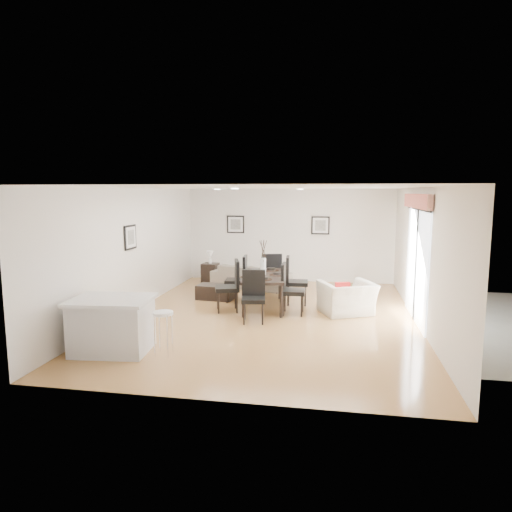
% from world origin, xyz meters
% --- Properties ---
extents(ground, '(8.00, 8.00, 0.00)m').
position_xyz_m(ground, '(0.00, 0.00, 0.00)').
color(ground, '#B07748').
rests_on(ground, ground).
extents(wall_back, '(6.00, 0.04, 2.70)m').
position_xyz_m(wall_back, '(0.00, 4.00, 1.35)').
color(wall_back, white).
rests_on(wall_back, ground).
extents(wall_front, '(6.00, 0.04, 2.70)m').
position_xyz_m(wall_front, '(0.00, -4.00, 1.35)').
color(wall_front, white).
rests_on(wall_front, ground).
extents(wall_left, '(0.04, 8.00, 2.70)m').
position_xyz_m(wall_left, '(-3.00, 0.00, 1.35)').
color(wall_left, white).
rests_on(wall_left, ground).
extents(wall_right, '(0.04, 8.00, 2.70)m').
position_xyz_m(wall_right, '(3.00, 0.00, 1.35)').
color(wall_right, white).
rests_on(wall_right, ground).
extents(ceiling, '(6.00, 8.00, 0.02)m').
position_xyz_m(ceiling, '(0.00, 0.00, 2.70)').
color(ceiling, white).
rests_on(ceiling, wall_back).
extents(sofa, '(2.29, 1.40, 0.62)m').
position_xyz_m(sofa, '(-0.92, 2.83, 0.31)').
color(sofa, gray).
rests_on(sofa, ground).
extents(armchair, '(1.36, 1.30, 0.70)m').
position_xyz_m(armchair, '(1.61, 0.50, 0.35)').
color(armchair, beige).
rests_on(armchair, ground).
extents(dining_table, '(1.15, 1.93, 0.76)m').
position_xyz_m(dining_table, '(-0.25, 0.73, 0.68)').
color(dining_table, black).
rests_on(dining_table, ground).
extents(dining_chair_wnear, '(0.64, 0.64, 1.13)m').
position_xyz_m(dining_chair_wnear, '(-0.88, 0.31, 0.63)').
color(dining_chair_wnear, black).
rests_on(dining_chair_wnear, ground).
extents(dining_chair_wfar, '(0.54, 0.54, 1.11)m').
position_xyz_m(dining_chair_wfar, '(-0.88, 1.20, 0.62)').
color(dining_chair_wfar, black).
rests_on(dining_chair_wfar, ground).
extents(dining_chair_enear, '(0.50, 0.50, 1.10)m').
position_xyz_m(dining_chair_enear, '(0.38, 0.28, 0.61)').
color(dining_chair_enear, black).
rests_on(dining_chair_enear, ground).
extents(dining_chair_efar, '(0.54, 0.54, 1.12)m').
position_xyz_m(dining_chair_efar, '(0.38, 1.18, 0.63)').
color(dining_chair_efar, black).
rests_on(dining_chair_efar, ground).
extents(dining_chair_head, '(0.54, 0.54, 1.04)m').
position_xyz_m(dining_chair_head, '(-0.26, -0.39, 0.58)').
color(dining_chair_head, black).
rests_on(dining_chair_head, ground).
extents(dining_chair_foot, '(0.61, 0.61, 1.10)m').
position_xyz_m(dining_chair_foot, '(-0.22, 1.85, 0.61)').
color(dining_chair_foot, black).
rests_on(dining_chair_foot, ground).
extents(vase, '(0.96, 1.51, 0.79)m').
position_xyz_m(vase, '(-0.25, 0.73, 1.06)').
color(vase, white).
rests_on(vase, dining_table).
extents(coffee_table, '(0.93, 0.61, 0.35)m').
position_xyz_m(coffee_table, '(-1.52, 1.35, 0.18)').
color(coffee_table, black).
rests_on(coffee_table, ground).
extents(side_table, '(0.47, 0.47, 0.57)m').
position_xyz_m(side_table, '(-2.20, 3.26, 0.29)').
color(side_table, black).
rests_on(side_table, ground).
extents(table_lamp, '(0.19, 0.19, 0.36)m').
position_xyz_m(table_lamp, '(-2.20, 3.26, 0.80)').
color(table_lamp, white).
rests_on(table_lamp, side_table).
extents(cushion, '(0.33, 0.18, 0.31)m').
position_xyz_m(cushion, '(1.51, 0.40, 0.55)').
color(cushion, '#AD1816').
rests_on(cushion, armchair).
extents(kitchen_island, '(1.37, 1.10, 0.90)m').
position_xyz_m(kitchen_island, '(-2.23, -2.54, 0.45)').
color(kitchen_island, silver).
rests_on(kitchen_island, ground).
extents(bar_stool, '(0.33, 0.33, 0.71)m').
position_xyz_m(bar_stool, '(-1.34, -2.54, 0.61)').
color(bar_stool, white).
rests_on(bar_stool, ground).
extents(framed_print_back_left, '(0.52, 0.04, 0.52)m').
position_xyz_m(framed_print_back_left, '(-1.60, 3.97, 1.65)').
color(framed_print_back_left, black).
rests_on(framed_print_back_left, wall_back).
extents(framed_print_back_right, '(0.52, 0.04, 0.52)m').
position_xyz_m(framed_print_back_right, '(0.90, 3.97, 1.65)').
color(framed_print_back_right, black).
rests_on(framed_print_back_right, wall_back).
extents(framed_print_left_wall, '(0.04, 0.52, 0.52)m').
position_xyz_m(framed_print_left_wall, '(-2.97, -0.20, 1.65)').
color(framed_print_left_wall, black).
rests_on(framed_print_left_wall, wall_left).
extents(sliding_door, '(0.12, 2.70, 2.57)m').
position_xyz_m(sliding_door, '(2.96, 0.30, 1.66)').
color(sliding_door, white).
rests_on(sliding_door, wall_right).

